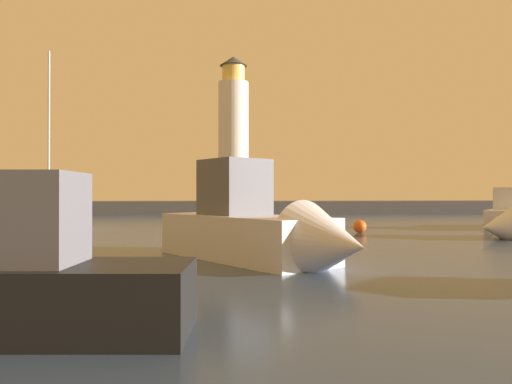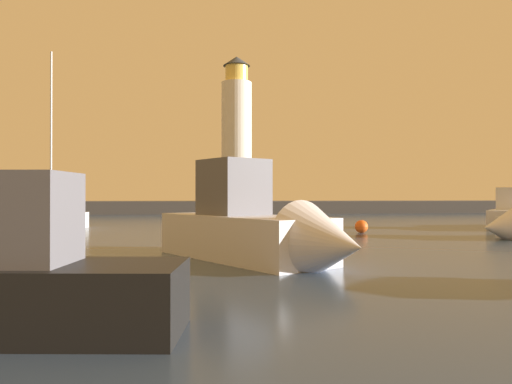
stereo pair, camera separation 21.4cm
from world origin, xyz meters
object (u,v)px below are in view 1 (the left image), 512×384
(motorboat_0, at_px, (510,215))
(mooring_buoy, at_px, (360,227))
(lighthouse, at_px, (233,133))
(sailboat_moored, at_px, (53,222))
(motorboat_1, at_px, (264,230))

(motorboat_0, bearing_deg, mooring_buoy, -163.04)
(lighthouse, relative_size, mooring_buoy, 23.35)
(motorboat_0, distance_m, sailboat_moored, 30.36)
(motorboat_1, distance_m, sailboat_moored, 18.68)
(motorboat_1, bearing_deg, mooring_buoy, 58.03)
(sailboat_moored, bearing_deg, lighthouse, 65.36)
(motorboat_0, xyz_separation_m, sailboat_moored, (-30.35, -0.31, -0.26))
(motorboat_0, bearing_deg, lighthouse, 121.05)
(motorboat_1, height_order, sailboat_moored, sailboat_moored)
(lighthouse, distance_m, sailboat_moored, 33.02)
(sailboat_moored, height_order, mooring_buoy, sailboat_moored)
(motorboat_1, height_order, mooring_buoy, motorboat_1)
(motorboat_0, relative_size, mooring_buoy, 9.69)
(motorboat_0, xyz_separation_m, motorboat_1, (-19.38, -15.42, 0.22))
(sailboat_moored, relative_size, mooring_buoy, 14.22)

